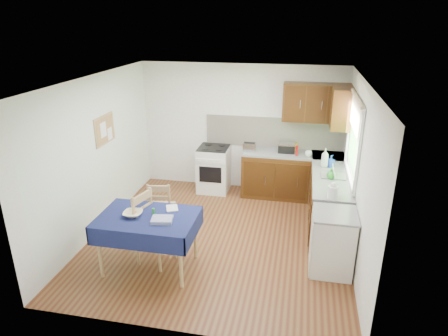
% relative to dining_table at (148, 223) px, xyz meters
% --- Properties ---
extents(floor, '(4.20, 4.20, 0.00)m').
position_rel_dining_table_xyz_m(floor, '(0.79, 0.98, -0.70)').
color(floor, '#532716').
rests_on(floor, ground).
extents(ceiling, '(4.00, 4.20, 0.02)m').
position_rel_dining_table_xyz_m(ceiling, '(0.79, 0.98, 1.80)').
color(ceiling, white).
rests_on(ceiling, wall_back).
extents(wall_back, '(4.00, 0.02, 2.50)m').
position_rel_dining_table_xyz_m(wall_back, '(0.79, 3.08, 0.55)').
color(wall_back, silver).
rests_on(wall_back, ground).
extents(wall_front, '(4.00, 0.02, 2.50)m').
position_rel_dining_table_xyz_m(wall_front, '(0.79, -1.12, 0.55)').
color(wall_front, silver).
rests_on(wall_front, ground).
extents(wall_left, '(0.02, 4.20, 2.50)m').
position_rel_dining_table_xyz_m(wall_left, '(-1.21, 0.98, 0.55)').
color(wall_left, white).
rests_on(wall_left, ground).
extents(wall_right, '(0.02, 4.20, 2.50)m').
position_rel_dining_table_xyz_m(wall_right, '(2.79, 0.98, 0.55)').
color(wall_right, silver).
rests_on(wall_right, ground).
extents(base_cabinets, '(1.90, 2.30, 0.86)m').
position_rel_dining_table_xyz_m(base_cabinets, '(2.14, 2.24, -0.27)').
color(base_cabinets, '#371909').
rests_on(base_cabinets, ground).
extents(worktop_back, '(1.90, 0.60, 0.04)m').
position_rel_dining_table_xyz_m(worktop_back, '(1.84, 2.78, 0.18)').
color(worktop_back, slate).
rests_on(worktop_back, base_cabinets).
extents(worktop_right, '(0.60, 1.70, 0.04)m').
position_rel_dining_table_xyz_m(worktop_right, '(2.49, 1.63, 0.18)').
color(worktop_right, slate).
rests_on(worktop_right, base_cabinets).
extents(worktop_corner, '(0.60, 0.60, 0.04)m').
position_rel_dining_table_xyz_m(worktop_corner, '(2.49, 2.78, 0.18)').
color(worktop_corner, slate).
rests_on(worktop_corner, base_cabinets).
extents(splashback, '(2.70, 0.02, 0.60)m').
position_rel_dining_table_xyz_m(splashback, '(1.44, 3.07, 0.50)').
color(splashback, silver).
rests_on(splashback, wall_back).
extents(upper_cabinets, '(1.20, 0.85, 0.70)m').
position_rel_dining_table_xyz_m(upper_cabinets, '(2.31, 2.78, 1.15)').
color(upper_cabinets, '#371909').
rests_on(upper_cabinets, wall_back).
extents(stove, '(0.60, 0.61, 0.92)m').
position_rel_dining_table_xyz_m(stove, '(0.29, 2.78, -0.24)').
color(stove, white).
rests_on(stove, ground).
extents(window, '(0.04, 1.48, 1.26)m').
position_rel_dining_table_xyz_m(window, '(2.76, 1.68, 0.95)').
color(window, '#275422').
rests_on(window, wall_right).
extents(fridge, '(0.58, 0.60, 0.89)m').
position_rel_dining_table_xyz_m(fridge, '(2.49, 0.43, -0.26)').
color(fridge, white).
rests_on(fridge, ground).
extents(corkboard, '(0.04, 0.62, 0.47)m').
position_rel_dining_table_xyz_m(corkboard, '(-1.18, 1.28, 0.90)').
color(corkboard, '#A47C52').
rests_on(corkboard, wall_left).
extents(dining_table, '(1.33, 0.90, 0.80)m').
position_rel_dining_table_xyz_m(dining_table, '(0.00, 0.00, 0.00)').
color(dining_table, '#0F163C').
rests_on(dining_table, ground).
extents(chair_far, '(0.47, 0.47, 0.92)m').
position_rel_dining_table_xyz_m(chair_far, '(-0.16, 0.93, -0.21)').
color(chair_far, '#A47C52').
rests_on(chair_far, ground).
extents(chair_near, '(0.58, 0.58, 1.05)m').
position_rel_dining_table_xyz_m(chair_near, '(-0.01, 0.16, -0.14)').
color(chair_near, '#A47C52').
rests_on(chair_near, ground).
extents(toaster, '(0.24, 0.15, 0.19)m').
position_rel_dining_table_xyz_m(toaster, '(1.01, 2.72, 0.29)').
color(toaster, '#B1B1B6').
rests_on(toaster, worktop_back).
extents(sandwich_press, '(0.31, 0.27, 0.18)m').
position_rel_dining_table_xyz_m(sandwich_press, '(1.71, 2.83, 0.29)').
color(sandwich_press, black).
rests_on(sandwich_press, worktop_back).
extents(sauce_bottle, '(0.04, 0.04, 0.19)m').
position_rel_dining_table_xyz_m(sauce_bottle, '(1.90, 2.63, 0.30)').
color(sauce_bottle, red).
rests_on(sauce_bottle, worktop_back).
extents(yellow_packet, '(0.13, 0.11, 0.15)m').
position_rel_dining_table_xyz_m(yellow_packet, '(1.84, 2.95, 0.28)').
color(yellow_packet, gold).
rests_on(yellow_packet, worktop_back).
extents(dish_rack, '(0.39, 0.29, 0.18)m').
position_rel_dining_table_xyz_m(dish_rack, '(2.52, 1.72, 0.22)').
color(dish_rack, gray).
rests_on(dish_rack, worktop_right).
extents(kettle, '(0.15, 0.15, 0.24)m').
position_rel_dining_table_xyz_m(kettle, '(2.46, 0.88, 0.31)').
color(kettle, white).
rests_on(kettle, worktop_right).
extents(cup, '(0.16, 0.16, 0.10)m').
position_rel_dining_table_xyz_m(cup, '(2.12, 2.65, 0.25)').
color(cup, white).
rests_on(cup, worktop_back).
extents(soap_bottle_a, '(0.14, 0.14, 0.33)m').
position_rel_dining_table_xyz_m(soap_bottle_a, '(2.39, 2.15, 0.36)').
color(soap_bottle_a, white).
rests_on(soap_bottle_a, worktop_right).
extents(soap_bottle_b, '(0.13, 0.13, 0.21)m').
position_rel_dining_table_xyz_m(soap_bottle_b, '(2.49, 2.16, 0.30)').
color(soap_bottle_b, '#1F41B9').
rests_on(soap_bottle_b, worktop_right).
extents(soap_bottle_c, '(0.19, 0.19, 0.18)m').
position_rel_dining_table_xyz_m(soap_bottle_c, '(2.47, 1.61, 0.29)').
color(soap_bottle_c, '#278C26').
rests_on(soap_bottle_c, worktop_right).
extents(plate_bowl, '(0.28, 0.28, 0.06)m').
position_rel_dining_table_xyz_m(plate_bowl, '(-0.19, -0.02, 0.14)').
color(plate_bowl, '#EEE8C3').
rests_on(plate_bowl, dining_table).
extents(book, '(0.23, 0.26, 0.02)m').
position_rel_dining_table_xyz_m(book, '(0.19, 0.25, 0.11)').
color(book, white).
rests_on(book, dining_table).
extents(spice_jar, '(0.04, 0.04, 0.08)m').
position_rel_dining_table_xyz_m(spice_jar, '(0.06, 0.09, 0.15)').
color(spice_jar, '#268C2C').
rests_on(spice_jar, dining_table).
extents(tea_towel, '(0.31, 0.26, 0.05)m').
position_rel_dining_table_xyz_m(tea_towel, '(0.25, -0.10, 0.13)').
color(tea_towel, navy).
rests_on(tea_towel, dining_table).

